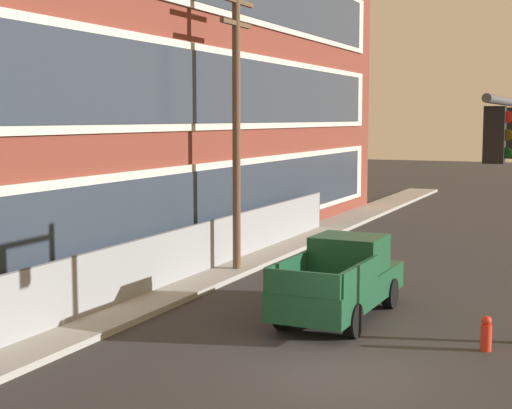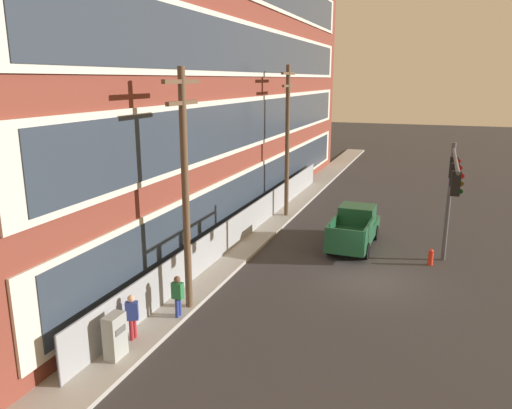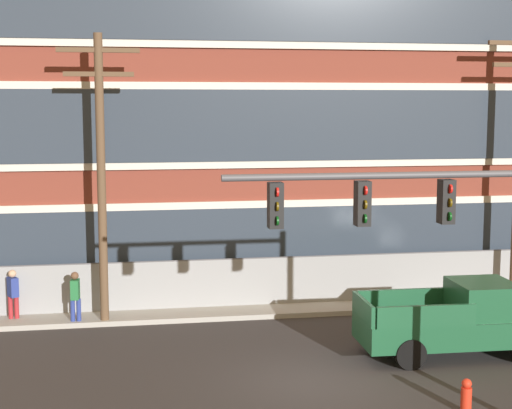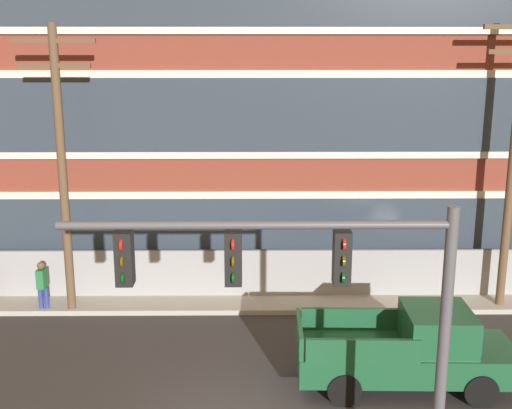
{
  "view_description": "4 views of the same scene",
  "coord_description": "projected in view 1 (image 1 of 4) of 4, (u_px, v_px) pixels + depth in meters",
  "views": [
    {
      "loc": [
        -14.4,
        -4.54,
        5.03
      ],
      "look_at": [
        -0.29,
        1.68,
        3.33
      ],
      "focal_mm": 55.0,
      "sensor_mm": 36.0,
      "label": 1
    },
    {
      "loc": [
        -20.46,
        -2.16,
        8.4
      ],
      "look_at": [
        -1.07,
        4.8,
        3.2
      ],
      "focal_mm": 35.0,
      "sensor_mm": 36.0,
      "label": 2
    },
    {
      "loc": [
        -4.51,
        -17.9,
        6.73
      ],
      "look_at": [
        -0.68,
        4.69,
        3.8
      ],
      "focal_mm": 55.0,
      "sensor_mm": 36.0,
      "label": 3
    },
    {
      "loc": [
        0.46,
        -12.91,
        8.06
      ],
      "look_at": [
        0.6,
        4.3,
        3.9
      ],
      "focal_mm": 45.0,
      "sensor_mm": 36.0,
      "label": 4
    }
  ],
  "objects": [
    {
      "name": "ground_plane",
      "position": [
        340.0,
        374.0,
        15.47
      ],
      "size": [
        160.0,
        160.0,
        0.0
      ],
      "primitive_type": "plane",
      "color": "#333030"
    },
    {
      "name": "sidewalk_building_side",
      "position": [
        63.0,
        333.0,
        18.14
      ],
      "size": [
        80.0,
        1.95,
        0.16
      ],
      "primitive_type": "cube",
      "color": "#9E9B93",
      "rests_on": "ground"
    },
    {
      "name": "chain_link_fence",
      "position": [
        143.0,
        268.0,
        21.79
      ],
      "size": [
        29.83,
        0.06,
        1.74
      ],
      "color": "gray",
      "rests_on": "ground"
    },
    {
      "name": "pickup_truck_dark_green",
      "position": [
        341.0,
        280.0,
        19.85
      ],
      "size": [
        5.35,
        2.11,
        2.0
      ],
      "color": "#194C2D",
      "rests_on": "ground"
    },
    {
      "name": "utility_pole_midblock",
      "position": [
        236.0,
        117.0,
        25.05
      ],
      "size": [
        2.41,
        0.26,
        9.21
      ],
      "color": "brown",
      "rests_on": "ground"
    },
    {
      "name": "fire_hydrant",
      "position": [
        486.0,
        334.0,
        16.99
      ],
      "size": [
        0.24,
        0.24,
        0.78
      ],
      "color": "red",
      "rests_on": "ground"
    }
  ]
}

